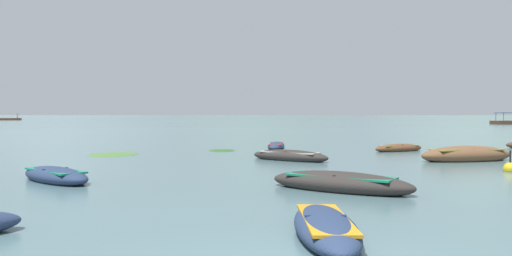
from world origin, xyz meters
TOP-DOWN VIEW (x-y plane):
  - ground_plane at (0.00, 1500.00)m, footprint 6000.00×6000.00m
  - mountain_1 at (-749.09, 2386.77)m, footprint 1369.67×1369.67m
  - mountain_2 at (185.64, 2335.74)m, footprint 1086.88×1086.88m
  - mountain_3 at (1375.93, 2468.71)m, footprint 1336.86×1336.86m
  - rowboat_0 at (8.41, 20.33)m, footprint 3.33×2.12m
  - rowboat_2 at (1.71, 15.56)m, footprint 3.58×3.23m
  - rowboat_5 at (9.34, 14.81)m, footprint 4.56×2.18m
  - rowboat_6 at (1.89, 7.22)m, footprint 3.93×3.35m
  - rowboat_7 at (1.95, 23.04)m, footprint 1.63×3.90m
  - rowboat_8 at (0.47, 2.50)m, footprint 1.20×3.30m
  - rowboat_9 at (-6.26, 9.52)m, footprint 3.17×3.26m
  - ferry_1 at (-73.15, 159.13)m, footprint 9.94×5.81m
  - mooring_buoy at (8.90, 10.93)m, footprint 0.46×0.46m
  - weed_patch_0 at (-6.67, 19.07)m, footprint 3.48×3.50m
  - weed_patch_1 at (-1.27, 21.29)m, footprint 1.56×1.88m

SIDE VIEW (x-z plane):
  - ground_plane at x=0.00m, z-range 0.00..0.00m
  - weed_patch_0 at x=-6.67m, z-range -0.07..0.07m
  - weed_patch_1 at x=-1.27m, z-range -0.07..0.07m
  - mooring_buoy at x=8.90m, z-range -0.34..0.54m
  - rowboat_7 at x=1.95m, z-range -0.09..0.38m
  - rowboat_8 at x=0.47m, z-range -0.09..0.40m
  - rowboat_0 at x=8.41m, z-range -0.09..0.41m
  - rowboat_9 at x=-6.26m, z-range -0.10..0.44m
  - rowboat_2 at x=1.71m, z-range -0.11..0.48m
  - rowboat_6 at x=1.89m, z-range -0.12..0.51m
  - rowboat_5 at x=9.34m, z-range -0.16..0.66m
  - ferry_1 at x=-73.15m, z-range -0.82..1.71m
  - mountain_2 at x=185.64m, z-range 0.00..360.42m
  - mountain_1 at x=-749.09m, z-range 0.00..409.45m
  - mountain_3 at x=1375.93m, z-range 0.00..542.52m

